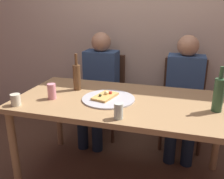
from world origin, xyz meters
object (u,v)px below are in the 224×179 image
Objects in this scene: chair_left at (103,89)px; guest_in_beanie at (184,90)px; wine_bottle at (219,94)px; soda_can at (52,91)px; chair_right at (183,97)px; dining_table at (123,108)px; tumbler_near at (16,100)px; pizza_slice_last at (105,96)px; tumbler_far at (118,111)px; guest_in_sweater at (99,82)px; beer_bottle at (77,77)px; pizza_tray at (108,99)px.

guest_in_beanie reaches higher than chair_left.
wine_bottle is at bearing 107.43° from guest_in_beanie.
soda_can is 0.14× the size of chair_right.
tumbler_near is at bearing -155.55° from dining_table.
chair_right is at bearing 44.25° from tumbler_near.
chair_left is (-0.30, 0.84, -0.25)m from pizza_slice_last.
wine_bottle is at bearing 26.27° from tumbler_far.
tumbler_far is 1.14m from guest_in_sweater.
beer_bottle reaches higher than dining_table.
guest_in_sweater and guest_in_beanie have the same top height.
dining_table is 0.80m from guest_in_sweater.
dining_table is at bearing 14.87° from pizza_tray.
beer_bottle reaches higher than pizza_slice_last.
pizza_tray is 3.91× the size of tumbler_far.
chair_left is at bearing 75.67° from tumbler_near.
tumbler_far is 0.09× the size of guest_in_sweater.
chair_left is 0.77× the size of guest_in_sweater.
pizza_slice_last is 0.67m from tumbler_near.
chair_right is at bearing -90.00° from guest_in_beanie.
pizza_slice_last is 0.93m from chair_left.
pizza_slice_last is 0.35m from beer_bottle.
soda_can is at bearing 161.12° from tumbler_far.
guest_in_sweater is (-0.89, -0.15, 0.13)m from chair_right.
guest_in_sweater reaches higher than pizza_tray.
tumbler_far is at bearing -62.18° from pizza_tray.
chair_left reaches higher than pizza_slice_last.
pizza_tray is 0.80m from wine_bottle.
pizza_tray is 1.70× the size of pizza_slice_last.
chair_right is (0.90, 0.70, -0.34)m from beer_bottle.
tumbler_near is at bearing 44.25° from chair_right.
chair_left is at bearing 110.80° from pizza_tray.
pizza_tray is at bearing -165.13° from dining_table.
wine_bottle is 0.95m from chair_right.
guest_in_sweater reaches higher than chair_left.
tumbler_far is (0.78, -0.01, 0.01)m from tumbler_near.
beer_bottle is 0.35× the size of chair_right.
tumbler_near is at bearing -167.93° from wine_bottle.
chair_right is at bearing 43.88° from soda_can.
guest_in_sweater reaches higher than chair_right.
beer_bottle is at bearing 136.85° from tumbler_far.
dining_table is 19.58× the size of tumbler_near.
chair_left is (0.11, 0.96, -0.29)m from soda_can.
chair_left reaches higher than dining_table.
dining_table is 15.82× the size of tumbler_far.
wine_bottle is at bearing 4.92° from soda_can.
beer_bottle is at bearing 37.94° from chair_right.
guest_in_sweater is 0.89m from guest_in_beanie.
wine_bottle is 1.45m from chair_left.
tumbler_near is 1.06m from guest_in_sweater.
guest_in_sweater reaches higher than tumbler_near.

